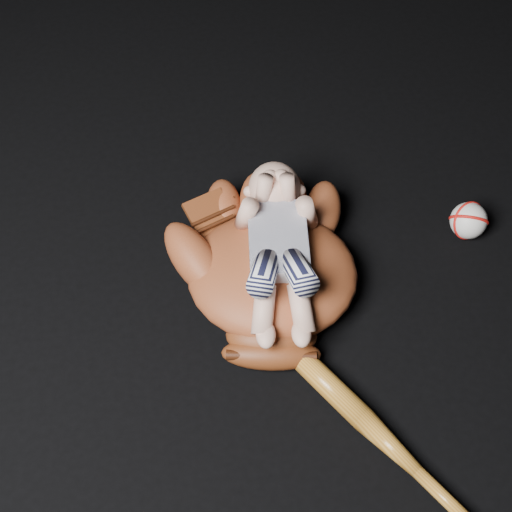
% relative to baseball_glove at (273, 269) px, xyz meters
% --- Properties ---
extents(baseball_glove, '(0.45, 0.49, 0.13)m').
position_rel_baseball_glove_xyz_m(baseball_glove, '(0.00, 0.00, 0.00)').
color(baseball_glove, maroon).
rests_on(baseball_glove, ground).
extents(newborn_baby, '(0.22, 0.38, 0.15)m').
position_rel_baseball_glove_xyz_m(newborn_baby, '(0.01, -0.00, 0.05)').
color(newborn_baby, '#D6A18A').
rests_on(newborn_baby, baseball_glove).
extents(baseball_bat, '(0.26, 0.40, 0.04)m').
position_rel_baseball_glove_xyz_m(baseball_bat, '(0.10, -0.31, -0.05)').
color(baseball_bat, '#A0651E').
rests_on(baseball_bat, ground).
extents(baseball, '(0.07, 0.07, 0.07)m').
position_rel_baseball_glove_xyz_m(baseball, '(0.39, 0.06, -0.03)').
color(baseball, silver).
rests_on(baseball, ground).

